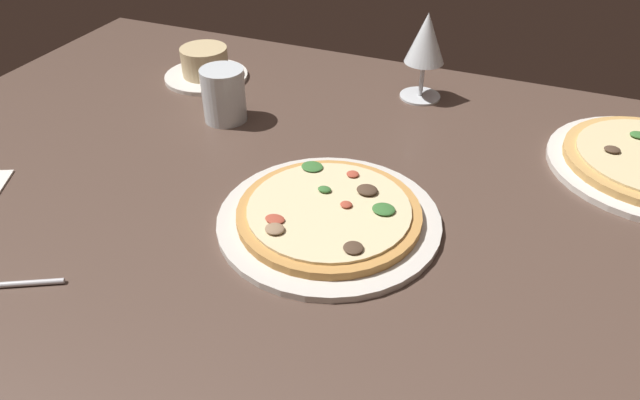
# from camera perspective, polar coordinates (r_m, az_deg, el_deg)

# --- Properties ---
(dining_table) EXTENTS (1.50, 1.10, 0.04)m
(dining_table) POSITION_cam_1_polar(r_m,az_deg,el_deg) (0.83, -0.83, -2.34)
(dining_table) COLOR brown
(dining_table) RESTS_ON ground
(pizza_main) EXTENTS (0.30, 0.30, 0.03)m
(pizza_main) POSITION_cam_1_polar(r_m,az_deg,el_deg) (0.79, 0.88, -1.54)
(pizza_main) COLOR silver
(pizza_main) RESTS_ON dining_table
(ramekin_on_saucer) EXTENTS (0.16, 0.16, 0.06)m
(ramekin_on_saucer) POSITION_cam_1_polar(r_m,az_deg,el_deg) (1.21, -11.02, 12.57)
(ramekin_on_saucer) COLOR silver
(ramekin_on_saucer) RESTS_ON dining_table
(wine_glass_far) EXTENTS (0.08, 0.08, 0.16)m
(wine_glass_far) POSITION_cam_1_polar(r_m,az_deg,el_deg) (1.09, 10.18, 14.80)
(wine_glass_far) COLOR silver
(wine_glass_far) RESTS_ON dining_table
(water_glass) EXTENTS (0.07, 0.07, 0.09)m
(water_glass) POSITION_cam_1_polar(r_m,az_deg,el_deg) (1.04, -9.25, 9.76)
(water_glass) COLOR silver
(water_glass) RESTS_ON dining_table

